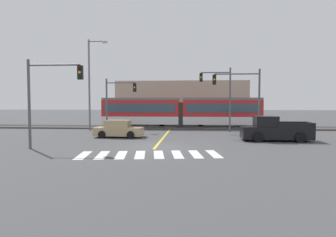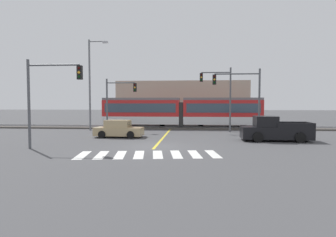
{
  "view_description": "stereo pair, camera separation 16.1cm",
  "coord_description": "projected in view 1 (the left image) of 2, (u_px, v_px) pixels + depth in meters",
  "views": [
    {
      "loc": [
        2.5,
        -20.54,
        3.08
      ],
      "look_at": [
        0.31,
        6.67,
        1.6
      ],
      "focal_mm": 32.0,
      "sensor_mm": 36.0,
      "label": 1
    },
    {
      "loc": [
        2.66,
        -20.53,
        3.08
      ],
      "look_at": [
        0.31,
        6.67,
        1.6
      ],
      "focal_mm": 32.0,
      "sensor_mm": 36.0,
      "label": 2
    }
  ],
  "objects": [
    {
      "name": "ground_plane",
      "position": [
        156.0,
        147.0,
        20.81
      ],
      "size": [
        200.0,
        200.0,
        0.0
      ],
      "primitive_type": "plane",
      "color": "#474749"
    },
    {
      "name": "track_bed",
      "position": [
        171.0,
        127.0,
        35.56
      ],
      "size": [
        120.0,
        4.0,
        0.18
      ],
      "primitive_type": "cube",
      "color": "#4C4742",
      "rests_on": "ground"
    },
    {
      "name": "rail_near",
      "position": [
        171.0,
        127.0,
        34.83
      ],
      "size": [
        120.0,
        0.08,
        0.1
      ],
      "primitive_type": "cube",
      "color": "#939399",
      "rests_on": "track_bed"
    },
    {
      "name": "rail_far",
      "position": [
        171.0,
        126.0,
        36.27
      ],
      "size": [
        120.0,
        0.08,
        0.1
      ],
      "primitive_type": "cube",
      "color": "#939399",
      "rests_on": "track_bed"
    },
    {
      "name": "light_rail_tram",
      "position": [
        181.0,
        111.0,
        35.35
      ],
      "size": [
        18.5,
        2.64,
        3.43
      ],
      "color": "silver",
      "rests_on": "track_bed"
    },
    {
      "name": "crosswalk_stripe_0",
      "position": [
        83.0,
        155.0,
        17.39
      ],
      "size": [
        0.94,
        2.85,
        0.01
      ],
      "primitive_type": "cube",
      "rotation": [
        0.0,
        0.0,
        0.14
      ],
      "color": "silver",
      "rests_on": "ground"
    },
    {
      "name": "crosswalk_stripe_1",
      "position": [
        102.0,
        155.0,
        17.45
      ],
      "size": [
        0.94,
        2.85,
        0.01
      ],
      "primitive_type": "cube",
      "rotation": [
        0.0,
        0.0,
        0.14
      ],
      "color": "silver",
      "rests_on": "ground"
    },
    {
      "name": "crosswalk_stripe_2",
      "position": [
        121.0,
        155.0,
        17.52
      ],
      "size": [
        0.94,
        2.85,
        0.01
      ],
      "primitive_type": "cube",
      "rotation": [
        0.0,
        0.0,
        0.14
      ],
      "color": "silver",
      "rests_on": "ground"
    },
    {
      "name": "crosswalk_stripe_3",
      "position": [
        140.0,
        155.0,
        17.58
      ],
      "size": [
        0.94,
        2.85,
        0.01
      ],
      "primitive_type": "cube",
      "rotation": [
        0.0,
        0.0,
        0.14
      ],
      "color": "silver",
      "rests_on": "ground"
    },
    {
      "name": "crosswalk_stripe_4",
      "position": [
        159.0,
        154.0,
        17.65
      ],
      "size": [
        0.94,
        2.85,
        0.01
      ],
      "primitive_type": "cube",
      "rotation": [
        0.0,
        0.0,
        0.14
      ],
      "color": "silver",
      "rests_on": "ground"
    },
    {
      "name": "crosswalk_stripe_5",
      "position": [
        177.0,
        154.0,
        17.71
      ],
      "size": [
        0.94,
        2.85,
        0.01
      ],
      "primitive_type": "cube",
      "rotation": [
        0.0,
        0.0,
        0.14
      ],
      "color": "silver",
      "rests_on": "ground"
    },
    {
      "name": "crosswalk_stripe_6",
      "position": [
        196.0,
        154.0,
        17.78
      ],
      "size": [
        0.94,
        2.85,
        0.01
      ],
      "primitive_type": "cube",
      "rotation": [
        0.0,
        0.0,
        0.14
      ],
      "color": "silver",
      "rests_on": "ground"
    },
    {
      "name": "crosswalk_stripe_7",
      "position": [
        214.0,
        154.0,
        17.84
      ],
      "size": [
        0.94,
        2.85,
        0.01
      ],
      "primitive_type": "cube",
      "rotation": [
        0.0,
        0.0,
        0.14
      ],
      "color": "silver",
      "rests_on": "ground"
    },
    {
      "name": "lane_centre_line",
      "position": [
        164.0,
        137.0,
        26.59
      ],
      "size": [
        0.2,
        14.03,
        0.01
      ],
      "primitive_type": "cube",
      "color": "gold",
      "rests_on": "ground"
    },
    {
      "name": "sedan_crossing",
      "position": [
        119.0,
        129.0,
        26.31
      ],
      "size": [
        4.27,
        2.05,
        1.52
      ],
      "color": "tan",
      "rests_on": "ground"
    },
    {
      "name": "pickup_truck",
      "position": [
        274.0,
        130.0,
        23.89
      ],
      "size": [
        5.43,
        2.29,
        1.98
      ],
      "color": "black",
      "rests_on": "ground"
    },
    {
      "name": "traffic_light_far_left",
      "position": [
        117.0,
        97.0,
        31.32
      ],
      "size": [
        3.25,
        0.38,
        5.55
      ],
      "color": "#515459",
      "rests_on": "ground"
    },
    {
      "name": "traffic_light_near_left",
      "position": [
        47.0,
        89.0,
        19.56
      ],
      "size": [
        3.75,
        0.38,
        5.89
      ],
      "color": "#515459",
      "rests_on": "ground"
    },
    {
      "name": "traffic_light_mid_right",
      "position": [
        243.0,
        92.0,
        26.85
      ],
      "size": [
        4.25,
        0.38,
        6.08
      ],
      "color": "#515459",
      "rests_on": "ground"
    },
    {
      "name": "traffic_light_far_right",
      "position": [
        220.0,
        90.0,
        31.0
      ],
      "size": [
        3.25,
        0.38,
        6.66
      ],
      "color": "#515459",
      "rests_on": "ground"
    },
    {
      "name": "street_lamp_west",
      "position": [
        91.0,
        80.0,
        32.53
      ],
      "size": [
        2.17,
        0.28,
        9.86
      ],
      "color": "slate",
      "rests_on": "ground"
    },
    {
      "name": "building_backdrop_far",
      "position": [
        182.0,
        103.0,
        43.98
      ],
      "size": [
        18.49,
        6.0,
        6.06
      ],
      "primitive_type": "cube",
      "color": "tan",
      "rests_on": "ground"
    }
  ]
}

